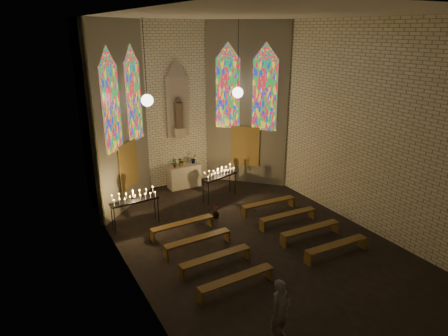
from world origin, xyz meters
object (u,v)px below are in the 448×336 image
at_px(aisle_flower_pot, 216,212).
at_px(votive_stand_right, 220,174).
at_px(visitor, 280,310).
at_px(votive_stand_left, 134,198).
at_px(altar, 184,176).

bearing_deg(aisle_flower_pot, votive_stand_right, 57.25).
height_order(votive_stand_right, visitor, visitor).
bearing_deg(votive_stand_left, votive_stand_right, 8.03).
xyz_separation_m(aisle_flower_pot, visitor, (-1.60, -6.07, 0.51)).
distance_m(aisle_flower_pot, votive_stand_right, 2.01).
relative_size(votive_stand_left, visitor, 1.15).
relative_size(aisle_flower_pot, votive_stand_right, 0.27).
bearing_deg(votive_stand_right, visitor, -125.10).
bearing_deg(aisle_flower_pot, altar, 86.40).
bearing_deg(votive_stand_left, visitor, -83.55).
distance_m(altar, votive_stand_left, 4.02).
height_order(aisle_flower_pot, votive_stand_left, votive_stand_left).
relative_size(aisle_flower_pot, visitor, 0.31).
height_order(altar, votive_stand_left, votive_stand_left).
distance_m(aisle_flower_pot, visitor, 6.30).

